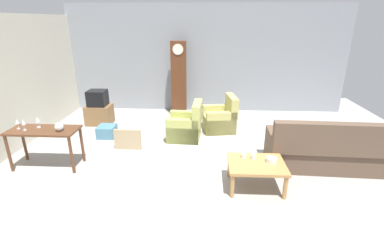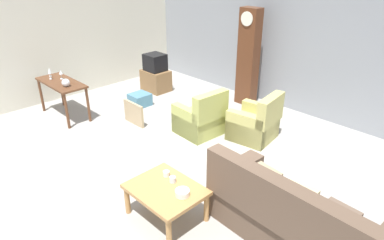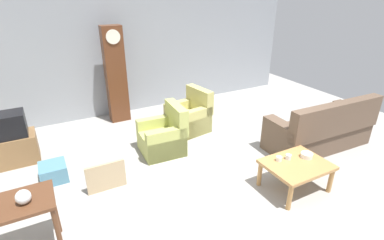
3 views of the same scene
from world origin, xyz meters
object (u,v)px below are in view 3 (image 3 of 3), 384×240
couch_floral (320,131)px  armchair_olive_near (164,137)px  grandfather_clock (116,75)px  tv_crt (10,125)px  tv_stand_cabinet (17,149)px  storage_box_blue (53,172)px  glass_dome_cloche (23,197)px  cup_white_porcelain (279,159)px  bowl_white_stacked (307,155)px  cup_blue_rimmed (288,157)px  coffee_table_wood (296,167)px  armchair_olive_far (190,117)px  framed_picture_leaning (106,177)px

couch_floral → armchair_olive_near: 3.05m
grandfather_clock → tv_crt: size_ratio=4.54×
couch_floral → tv_stand_cabinet: couch_floral is taller
storage_box_blue → glass_dome_cloche: glass_dome_cloche is taller
cup_white_porcelain → tv_stand_cabinet: bearing=142.9°
tv_stand_cabinet → bowl_white_stacked: 5.00m
storage_box_blue → bowl_white_stacked: bowl_white_stacked is taller
couch_floral → glass_dome_cloche: couch_floral is taller
storage_box_blue → cup_blue_rimmed: (3.28, -1.88, 0.36)m
grandfather_clock → tv_stand_cabinet: grandfather_clock is taller
coffee_table_wood → armchair_olive_far: bearing=100.4°
framed_picture_leaning → glass_dome_cloche: size_ratio=3.74×
tv_stand_cabinet → cup_white_porcelain: bearing=-37.1°
armchair_olive_far → glass_dome_cloche: 3.84m
armchair_olive_far → cup_white_porcelain: 2.46m
armchair_olive_near → framed_picture_leaning: (-1.26, -0.68, -0.07)m
coffee_table_wood → cup_blue_rimmed: 0.19m
grandfather_clock → cup_blue_rimmed: size_ratio=25.69×
armchair_olive_near → cup_white_porcelain: bearing=-58.1°
tv_stand_cabinet → tv_crt: (0.00, 0.00, 0.48)m
grandfather_clock → glass_dome_cloche: 3.94m
armchair_olive_near → glass_dome_cloche: size_ratio=5.73×
couch_floral → tv_stand_cabinet: bearing=157.3°
tv_stand_cabinet → bowl_white_stacked: bearing=-35.1°
couch_floral → framed_picture_leaning: bearing=171.3°
cup_white_porcelain → bowl_white_stacked: bowl_white_stacked is taller
couch_floral → storage_box_blue: couch_floral is taller
glass_dome_cloche → cup_blue_rimmed: glass_dome_cloche is taller
bowl_white_stacked → couch_floral: bearing=30.6°
cup_blue_rimmed → tv_crt: bearing=143.8°
grandfather_clock → framed_picture_leaning: (-0.91, -2.55, -0.86)m
couch_floral → storage_box_blue: bearing=164.7°
storage_box_blue → glass_dome_cloche: (-0.30, -1.55, 0.72)m
tv_crt → bowl_white_stacked: bearing=-35.1°
couch_floral → grandfather_clock: grandfather_clock is taller
tv_crt → storage_box_blue: tv_crt is taller
armchair_olive_near → coffee_table_wood: 2.44m
armchair_olive_near → storage_box_blue: armchair_olive_near is taller
coffee_table_wood → bowl_white_stacked: bearing=11.7°
tv_crt → framed_picture_leaning: size_ratio=0.80×
grandfather_clock → framed_picture_leaning: size_ratio=3.63×
armchair_olive_near → storage_box_blue: (-1.97, 0.00, -0.16)m
cup_white_porcelain → armchair_olive_far: bearing=96.6°
armchair_olive_far → framed_picture_leaning: 2.47m
coffee_table_wood → cup_white_porcelain: 0.29m
armchair_olive_near → bowl_white_stacked: 2.55m
framed_picture_leaning → cup_white_porcelain: size_ratio=6.81×
glass_dome_cloche → cup_white_porcelain: (3.42, -0.29, -0.36)m
tv_stand_cabinet → coffee_table_wood: bearing=-37.4°
cup_white_porcelain → grandfather_clock: bearing=111.9°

